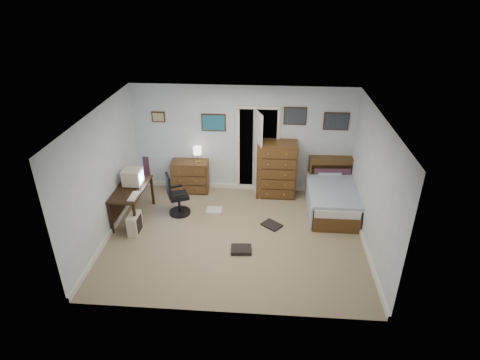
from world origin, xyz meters
name	(u,v)px	position (x,y,z in m)	size (l,w,h in m)	color
floor	(235,236)	(0.00, 0.00, -0.01)	(5.00, 4.00, 0.02)	tan
computer_desk	(127,195)	(-2.29, 0.51, 0.55)	(0.60, 1.25, 0.72)	black
crt_monitor	(133,177)	(-2.18, 0.66, 0.89)	(0.38, 0.35, 0.34)	beige
keyboard	(134,196)	(-2.02, 0.16, 0.73)	(0.14, 0.38, 0.02)	beige
pc_tower	(135,224)	(-2.00, -0.04, 0.22)	(0.21, 0.41, 0.43)	beige
office_chair	(176,199)	(-1.32, 0.73, 0.37)	(0.60, 0.60, 0.95)	black
media_stack	(148,169)	(-2.32, 2.07, 0.37)	(0.15, 0.15, 0.75)	maroon
low_dresser	(190,176)	(-1.21, 1.77, 0.38)	(0.86, 0.43, 0.76)	#56381B
table_lamp	(197,151)	(-1.01, 1.77, 1.03)	(0.20, 0.20, 0.37)	gold
doorway	(258,146)	(0.35, 2.27, 1.00)	(0.96, 1.12, 2.05)	black
tall_dresser	(276,169)	(0.79, 1.75, 0.66)	(0.89, 0.52, 1.31)	#56381B
headboard_bookcase	(331,175)	(2.05, 1.86, 0.49)	(1.05, 0.33, 0.93)	#56381B
bed	(331,197)	(1.99, 1.18, 0.29)	(1.02, 1.88, 0.61)	#56381B
wall_posters	(268,120)	(0.57, 1.98, 1.75)	(4.38, 0.04, 0.60)	#331E11
floor_clutter	(241,232)	(0.10, 0.11, 0.03)	(1.66, 1.66, 0.08)	black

